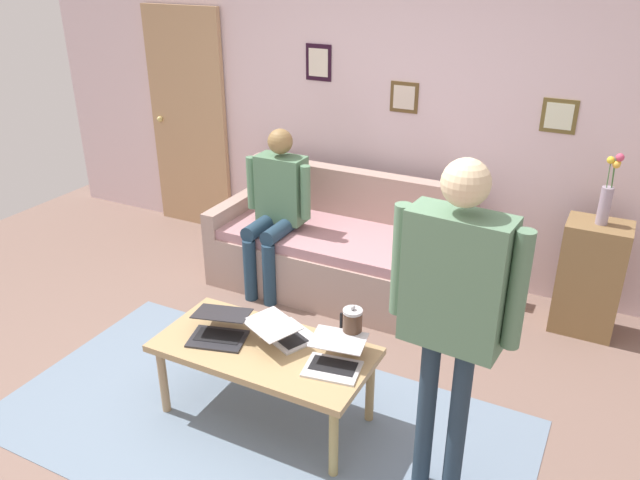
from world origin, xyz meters
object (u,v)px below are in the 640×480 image
Objects in this scene: coffee_table at (264,354)px; laptop_center at (219,330)px; interior_door at (189,121)px; flower_vase at (607,196)px; french_press at (352,329)px; person_seated at (276,202)px; laptop_left at (283,332)px; person_standing at (454,297)px; laptop_right at (335,358)px; couch at (340,251)px; side_shelf at (590,278)px.

coffee_table is 3.18× the size of laptop_center.
interior_door is 4.15× the size of flower_vase.
person_seated is at bearing -45.06° from french_press.
person_standing is (-0.99, 0.21, 0.59)m from laptop_left.
laptop_right is 0.87m from person_standing.
couch is 5.06× the size of laptop_center.
french_press reaches higher than coffee_table.
flower_vase is (-3.65, 0.31, -0.01)m from interior_door.
laptop_center is 2.64m from flower_vase.
french_press is (-0.02, -0.18, 0.08)m from laptop_right.
flower_vase is 2.32m from person_seated.
flower_vase is at bearing -130.80° from laptop_left.
laptop_right is at bearing -175.94° from laptop_center.
laptop_left is (-0.35, 1.49, 0.22)m from couch.
french_press is (-2.56, 1.93, -0.42)m from interior_door.
person_seated is (2.26, 0.45, 0.32)m from side_shelf.
coffee_table is 4.38× the size of french_press.
french_press is 1.99m from flower_vase.
laptop_right is (-0.37, 0.09, -0.00)m from laptop_left.
laptop_left is 0.36m from laptop_center.
couch is 1.75m from laptop_right.
couch is at bearing -152.48° from person_seated.
laptop_right is (-0.70, -0.05, -0.00)m from laptop_center.
coffee_table is (-0.30, 1.61, 0.12)m from couch.
couch is 4.43× the size of laptop_left.
laptop_right is 2.17m from flower_vase.
laptop_right is 2.12m from side_shelf.
person_standing reaches higher than french_press.
person_seated reaches higher than coffee_table.
laptop_center is 0.71m from laptop_right.
french_press is at bearing -167.09° from laptop_left.
side_shelf is at bearing -130.70° from laptop_left.
laptop_center is at bearing -2.75° from person_standing.
laptop_left is 0.25× the size of person_standing.
french_press is at bearing 142.99° from interior_door.
interior_door reaches higher than side_shelf.
side_shelf is 0.61m from flower_vase.
coffee_table is at bearing 117.86° from person_seated.
laptop_right is 0.20m from french_press.
couch is 2.31m from person_standing.
person_seated is at bearing 11.18° from side_shelf.
french_press is at bearing -25.98° from person_standing.
laptop_right is at bearing 58.57° from side_shelf.
laptop_left is 2.31m from flower_vase.
person_standing is (-0.62, 0.11, 0.60)m from laptop_right.
couch reaches higher than laptop_left.
laptop_center is at bearing 107.78° from person_seated.
flower_vase is (-0.00, 0.00, 0.61)m from side_shelf.
interior_door is at bearing -42.90° from laptop_left.
side_shelf is (-1.08, -1.62, -0.19)m from french_press.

